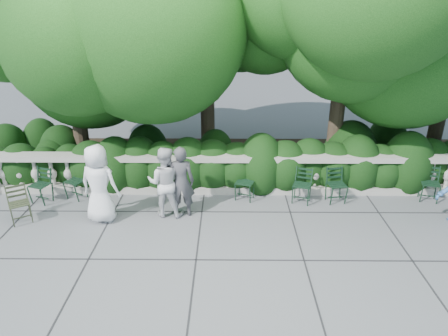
{
  "coord_description": "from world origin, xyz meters",
  "views": [
    {
      "loc": [
        0.08,
        -7.11,
        4.47
      ],
      "look_at": [
        0.0,
        1.0,
        1.0
      ],
      "focal_mm": 32.0,
      "sensor_mm": 36.0,
      "label": 1
    }
  ],
  "objects_px": {
    "chair_f": "(428,203)",
    "chair_b": "(39,205)",
    "person_businessman": "(99,184)",
    "chair_e": "(337,204)",
    "person_casual_man": "(165,182)",
    "chair_d": "(300,205)",
    "person_woman_grey": "(181,182)",
    "chair_c": "(243,202)",
    "chair_weathered": "(24,225)",
    "chair_a": "(73,200)"
  },
  "relations": [
    {
      "from": "chair_a",
      "to": "chair_d",
      "type": "xyz_separation_m",
      "value": [
        5.39,
        -0.17,
        0.0
      ]
    },
    {
      "from": "person_woman_grey",
      "to": "person_casual_man",
      "type": "xyz_separation_m",
      "value": [
        -0.35,
        0.01,
        -0.01
      ]
    },
    {
      "from": "chair_a",
      "to": "chair_d",
      "type": "bearing_deg",
      "value": 25.26
    },
    {
      "from": "chair_b",
      "to": "person_businessman",
      "type": "xyz_separation_m",
      "value": [
        1.72,
        -0.65,
        0.86
      ]
    },
    {
      "from": "chair_c",
      "to": "chair_e",
      "type": "xyz_separation_m",
      "value": [
        2.22,
        -0.12,
        0.0
      ]
    },
    {
      "from": "person_casual_man",
      "to": "person_woman_grey",
      "type": "bearing_deg",
      "value": -178.35
    },
    {
      "from": "chair_a",
      "to": "chair_weathered",
      "type": "xyz_separation_m",
      "value": [
        -0.65,
        -1.13,
        0.0
      ]
    },
    {
      "from": "chair_c",
      "to": "person_casual_man",
      "type": "relative_size",
      "value": 0.53
    },
    {
      "from": "person_casual_man",
      "to": "chair_weathered",
      "type": "bearing_deg",
      "value": 12.3
    },
    {
      "from": "chair_d",
      "to": "chair_e",
      "type": "distance_m",
      "value": 0.89
    },
    {
      "from": "chair_c",
      "to": "person_businessman",
      "type": "bearing_deg",
      "value": -145.79
    },
    {
      "from": "chair_b",
      "to": "person_woman_grey",
      "type": "height_order",
      "value": "person_woman_grey"
    },
    {
      "from": "chair_f",
      "to": "chair_weathered",
      "type": "xyz_separation_m",
      "value": [
        -9.09,
        -1.08,
        0.0
      ]
    },
    {
      "from": "chair_b",
      "to": "person_casual_man",
      "type": "xyz_separation_m",
      "value": [
        3.08,
        -0.41,
        0.8
      ]
    },
    {
      "from": "person_businessman",
      "to": "chair_b",
      "type": "bearing_deg",
      "value": -7.47
    },
    {
      "from": "chair_d",
      "to": "person_woman_grey",
      "type": "relative_size",
      "value": 0.52
    },
    {
      "from": "chair_c",
      "to": "chair_weathered",
      "type": "distance_m",
      "value": 4.84
    },
    {
      "from": "person_woman_grey",
      "to": "chair_f",
      "type": "bearing_deg",
      "value": -178.47
    },
    {
      "from": "chair_d",
      "to": "chair_f",
      "type": "height_order",
      "value": "same"
    },
    {
      "from": "chair_a",
      "to": "person_woman_grey",
      "type": "height_order",
      "value": "person_woman_grey"
    },
    {
      "from": "chair_e",
      "to": "person_casual_man",
      "type": "distance_m",
      "value": 4.05
    },
    {
      "from": "chair_a",
      "to": "chair_f",
      "type": "distance_m",
      "value": 8.44
    },
    {
      "from": "person_businessman",
      "to": "chair_d",
      "type": "bearing_deg",
      "value": -157.52
    },
    {
      "from": "chair_d",
      "to": "chair_weathered",
      "type": "relative_size",
      "value": 1.0
    },
    {
      "from": "chair_d",
      "to": "person_casual_man",
      "type": "xyz_separation_m",
      "value": [
        -3.05,
        -0.47,
        0.8
      ]
    },
    {
      "from": "chair_weathered",
      "to": "chair_d",
      "type": "bearing_deg",
      "value": -23.47
    },
    {
      "from": "chair_a",
      "to": "chair_b",
      "type": "xyz_separation_m",
      "value": [
        -0.73,
        -0.23,
        0.0
      ]
    },
    {
      "from": "chair_e",
      "to": "person_casual_man",
      "type": "height_order",
      "value": "person_casual_man"
    },
    {
      "from": "chair_c",
      "to": "person_businessman",
      "type": "xyz_separation_m",
      "value": [
        -3.07,
        -0.85,
        0.86
      ]
    },
    {
      "from": "chair_a",
      "to": "person_casual_man",
      "type": "distance_m",
      "value": 2.56
    },
    {
      "from": "chair_e",
      "to": "chair_f",
      "type": "height_order",
      "value": "same"
    },
    {
      "from": "person_casual_man",
      "to": "chair_a",
      "type": "bearing_deg",
      "value": -12.38
    },
    {
      "from": "chair_d",
      "to": "chair_a",
      "type": "bearing_deg",
      "value": -162.92
    },
    {
      "from": "chair_d",
      "to": "chair_b",
      "type": "bearing_deg",
      "value": -160.52
    },
    {
      "from": "chair_e",
      "to": "person_woman_grey",
      "type": "bearing_deg",
      "value": 178.43
    },
    {
      "from": "chair_d",
      "to": "person_woman_grey",
      "type": "height_order",
      "value": "person_woman_grey"
    },
    {
      "from": "chair_c",
      "to": "chair_d",
      "type": "relative_size",
      "value": 1.0
    },
    {
      "from": "chair_f",
      "to": "chair_weathered",
      "type": "relative_size",
      "value": 1.0
    },
    {
      "from": "chair_f",
      "to": "person_businessman",
      "type": "xyz_separation_m",
      "value": [
        -7.45,
        -0.83,
        0.86
      ]
    },
    {
      "from": "chair_e",
      "to": "person_woman_grey",
      "type": "height_order",
      "value": "person_woman_grey"
    },
    {
      "from": "chair_b",
      "to": "chair_c",
      "type": "height_order",
      "value": "same"
    },
    {
      "from": "person_woman_grey",
      "to": "chair_b",
      "type": "bearing_deg",
      "value": -11.45
    },
    {
      "from": "chair_c",
      "to": "chair_weathered",
      "type": "relative_size",
      "value": 1.0
    },
    {
      "from": "chair_e",
      "to": "person_businessman",
      "type": "distance_m",
      "value": 5.41
    },
    {
      "from": "person_businessman",
      "to": "chair_weathered",
      "type": "bearing_deg",
      "value": 21.87
    },
    {
      "from": "chair_e",
      "to": "chair_f",
      "type": "bearing_deg",
      "value": -7.01
    },
    {
      "from": "chair_e",
      "to": "chair_weathered",
      "type": "xyz_separation_m",
      "value": [
        -6.93,
        -0.98,
        0.0
      ]
    },
    {
      "from": "chair_weathered",
      "to": "person_casual_man",
      "type": "distance_m",
      "value": 3.14
    },
    {
      "from": "chair_f",
      "to": "chair_b",
      "type": "bearing_deg",
      "value": -163.44
    },
    {
      "from": "chair_c",
      "to": "person_woman_grey",
      "type": "bearing_deg",
      "value": -136.91
    }
  ]
}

